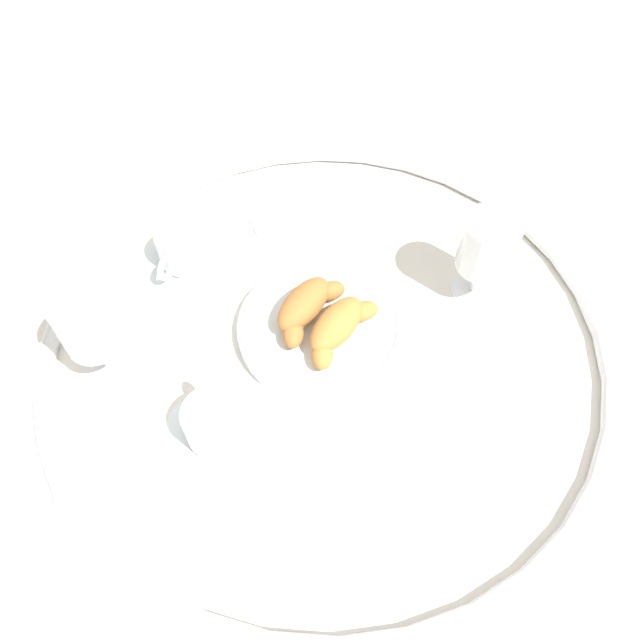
{
  "coord_description": "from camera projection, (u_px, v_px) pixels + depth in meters",
  "views": [
    {
      "loc": [
        0.47,
        0.07,
        0.75
      ],
      "look_at": [
        -0.02,
        -0.01,
        0.03
      ],
      "focal_mm": 36.43,
      "sensor_mm": 36.0,
      "label": 1
    }
  ],
  "objects": [
    {
      "name": "juice_glass_left",
      "position": [
        89.0,
        327.0,
        0.79
      ],
      "size": [
        0.08,
        0.08,
        0.14
      ],
      "color": "white",
      "rests_on": "ground_plane"
    },
    {
      "name": "ground_plane",
      "position": [
        327.0,
        346.0,
        0.88
      ],
      "size": [
        2.2,
        2.2,
        0.0
      ],
      "primitive_type": "plane",
      "color": "silver"
    },
    {
      "name": "croissant_small",
      "position": [
        339.0,
        326.0,
        0.85
      ],
      "size": [
        0.12,
        0.1,
        0.04
      ],
      "color": "#BC7A38",
      "rests_on": "pastry_plate"
    },
    {
      "name": "table_chrome_rim",
      "position": [
        327.0,
        341.0,
        0.88
      ],
      "size": [
        0.77,
        0.77,
        0.02
      ],
      "primitive_type": "torus",
      "color": "silver",
      "rests_on": "ground_plane"
    },
    {
      "name": "coffee_cup_near",
      "position": [
        184.0,
        251.0,
        0.95
      ],
      "size": [
        0.14,
        0.14,
        0.06
      ],
      "color": "silver",
      "rests_on": "ground_plane"
    },
    {
      "name": "sugar_packet",
      "position": [
        262.0,
        222.0,
        1.01
      ],
      "size": [
        0.06,
        0.06,
        0.01
      ],
      "primitive_type": "cube",
      "rotation": [
        0.0,
        0.0,
        0.61
      ],
      "color": "white",
      "rests_on": "ground_plane"
    },
    {
      "name": "folded_napkin",
      "position": [
        326.0,
        535.0,
        0.74
      ],
      "size": [
        0.15,
        0.15,
        0.01
      ],
      "primitive_type": "cube",
      "rotation": [
        0.0,
        0.0,
        -0.54
      ],
      "color": "silver",
      "rests_on": "ground_plane"
    },
    {
      "name": "croissant_large",
      "position": [
        306.0,
        306.0,
        0.87
      ],
      "size": [
        0.12,
        0.1,
        0.04
      ],
      "color": "#AD6B33",
      "rests_on": "pastry_plate"
    },
    {
      "name": "pastry_plate",
      "position": [
        320.0,
        327.0,
        0.89
      ],
      "size": [
        0.23,
        0.23,
        0.02
      ],
      "color": "silver",
      "rests_on": "ground_plane"
    },
    {
      "name": "coffee_cup_far",
      "position": [
        215.0,
        424.0,
        0.79
      ],
      "size": [
        0.14,
        0.14,
        0.06
      ],
      "color": "silver",
      "rests_on": "ground_plane"
    },
    {
      "name": "juice_glass_right",
      "position": [
        487.0,
        247.0,
        0.86
      ],
      "size": [
        0.08,
        0.08,
        0.14
      ],
      "color": "white",
      "rests_on": "ground_plane"
    }
  ]
}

